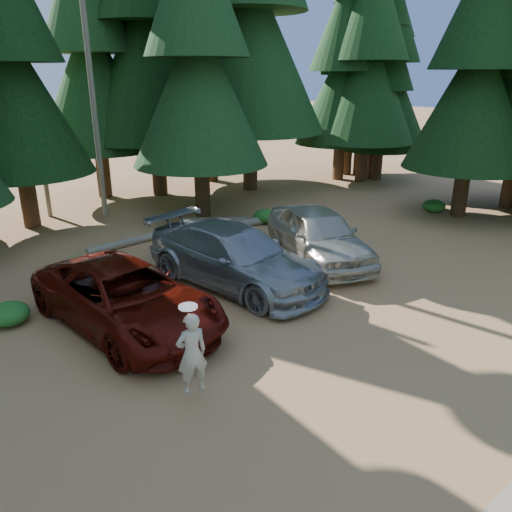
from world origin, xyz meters
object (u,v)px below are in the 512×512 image
object	(u,v)px
silver_minivan_center	(234,256)
log_right	(233,226)
silver_minivan_right	(319,235)
log_left	(136,240)
red_pickup	(126,297)
frisbee_player	(192,353)
log_mid	(215,220)

from	to	relation	value
silver_minivan_center	log_right	world-z (taller)	silver_minivan_center
silver_minivan_right	log_right	xyz separation A→B (m)	(-0.18, 4.76, -0.75)
log_left	red_pickup	bearing A→B (deg)	-122.55
silver_minivan_right	log_left	distance (m)	7.02
log_left	log_right	bearing A→B (deg)	-16.89
frisbee_player	log_right	size ratio (longest dim) A/B	0.34
red_pickup	frisbee_player	world-z (taller)	frisbee_player
log_mid	log_right	xyz separation A→B (m)	(0.00, -1.36, 0.05)
frisbee_player	log_mid	xyz separation A→B (m)	(7.47, 10.26, -0.99)
frisbee_player	log_right	bearing A→B (deg)	-120.02
red_pickup	silver_minivan_center	bearing A→B (deg)	1.35
silver_minivan_center	log_left	distance (m)	5.56
frisbee_player	log_mid	distance (m)	12.74
red_pickup	log_mid	bearing A→B (deg)	36.10
red_pickup	silver_minivan_center	size ratio (longest dim) A/B	0.95
log_right	silver_minivan_right	bearing A→B (deg)	-82.57
red_pickup	log_mid	world-z (taller)	red_pickup
red_pickup	silver_minivan_right	world-z (taller)	silver_minivan_right
log_left	log_mid	world-z (taller)	log_left
silver_minivan_center	log_left	xyz separation A→B (m)	(-0.67, 5.47, -0.76)
red_pickup	log_left	xyz separation A→B (m)	(3.11, 5.98, -0.68)
silver_minivan_center	silver_minivan_right	world-z (taller)	silver_minivan_right
log_right	log_mid	bearing A→B (deg)	95.41
silver_minivan_right	frisbee_player	world-z (taller)	frisbee_player
silver_minivan_center	frisbee_player	distance (m)	5.96
frisbee_player	log_mid	size ratio (longest dim) A/B	0.63
red_pickup	log_left	distance (m)	6.78
silver_minivan_center	log_left	bearing A→B (deg)	87.87
log_left	silver_minivan_center	bearing A→B (deg)	-88.04
silver_minivan_right	red_pickup	bearing A→B (deg)	-156.64
frisbee_player	log_right	world-z (taller)	frisbee_player
silver_minivan_center	log_right	size ratio (longest dim) A/B	1.15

